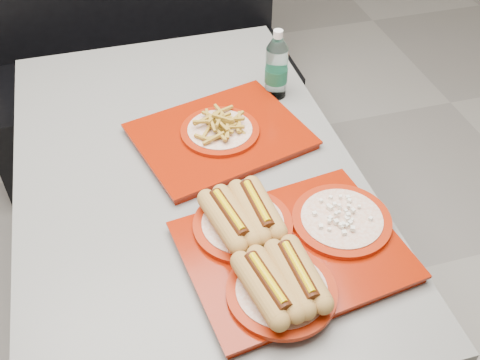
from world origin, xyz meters
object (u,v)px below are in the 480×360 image
object	(u,v)px
booth_bench	(142,69)
tray_far	(220,133)
tray_near	(284,246)
water_bottle	(276,68)
diner_table	(190,211)

from	to	relation	value
booth_bench	tray_far	xyz separation A→B (m)	(0.12, -1.00, 0.37)
tray_near	water_bottle	bearing A→B (deg)	73.39
tray_far	booth_bench	bearing A→B (deg)	96.80
booth_bench	tray_near	world-z (taller)	booth_bench
diner_table	booth_bench	world-z (taller)	booth_bench
booth_bench	tray_far	bearing A→B (deg)	-83.20
diner_table	tray_near	distance (m)	0.44
diner_table	tray_far	distance (m)	0.24
tray_far	water_bottle	bearing A→B (deg)	37.72
diner_table	water_bottle	size ratio (longest dim) A/B	6.38
booth_bench	water_bottle	size ratio (longest dim) A/B	6.06
tray_near	tray_far	bearing A→B (deg)	94.52
tray_far	water_bottle	distance (m)	0.29
booth_bench	tray_far	world-z (taller)	booth_bench
diner_table	booth_bench	bearing A→B (deg)	90.00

